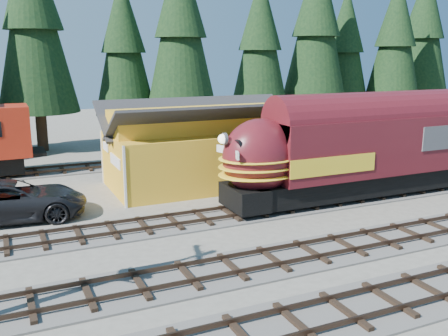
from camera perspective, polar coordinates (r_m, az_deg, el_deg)
name	(u,v)px	position (r m, az deg, el deg)	size (l,w,h in m)	color
ground	(297,237)	(22.97, 8.38, -7.80)	(120.00, 120.00, 0.00)	#6B665B
track_siding	(402,190)	(31.98, 19.68, -2.41)	(68.00, 3.20, 0.33)	#4C4947
track_spur	(33,173)	(36.90, -21.03, -0.56)	(32.00, 3.20, 0.33)	#4C4947
depot	(207,138)	(31.25, -1.90, 3.45)	(12.80, 7.00, 5.30)	gold
conifer_backdrop	(194,32)	(45.61, -3.49, 15.26)	(79.89, 21.18, 16.08)	black
locomotive	(353,153)	(28.87, 14.48, 1.66)	(16.84, 3.35, 4.58)	black
pickup_truck_a	(12,201)	(26.83, -23.10, -3.46)	(3.30, 7.16, 1.99)	black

